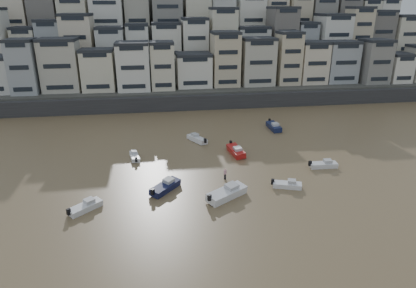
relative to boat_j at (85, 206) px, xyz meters
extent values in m
cube|color=#38383A|center=(18.22, 45.41, 1.11)|extent=(140.00, 3.00, 3.50)
cube|color=#4C4C47|center=(23.22, 52.41, 1.36)|extent=(140.00, 14.00, 4.00)
cube|color=#4C4C47|center=(23.22, 64.41, 4.36)|extent=(140.00, 14.00, 10.00)
cube|color=#4C4C47|center=(23.22, 76.41, 8.36)|extent=(140.00, 14.00, 18.00)
cube|color=#4C4C47|center=(23.22, 88.41, 12.36)|extent=(140.00, 16.00, 26.00)
cube|color=#4C4C47|center=(23.22, 102.41, 15.36)|extent=(140.00, 18.00, 32.00)
camera|label=1|loc=(9.09, -41.93, 23.34)|focal=32.00mm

